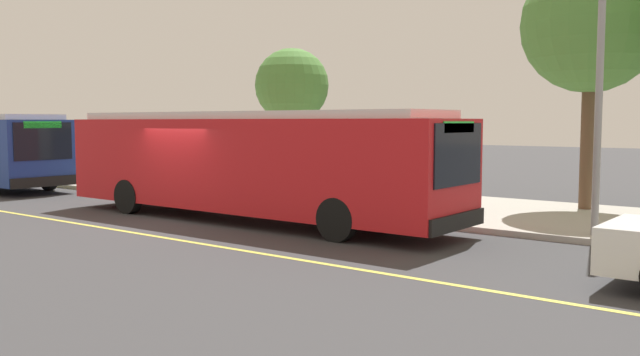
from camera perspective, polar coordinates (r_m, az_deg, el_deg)
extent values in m
plane|color=#38383A|center=(18.87, -11.47, -3.48)|extent=(120.00, 120.00, 0.00)
cube|color=#A8A399|center=(23.19, -0.18, -1.66)|extent=(44.00, 6.40, 0.15)
cube|color=#E0D64C|center=(17.53, -16.94, -4.21)|extent=(36.00, 0.14, 0.01)
cube|color=red|center=(18.32, -6.13, 1.22)|extent=(12.40, 2.59, 2.40)
cube|color=silver|center=(18.28, -6.17, 5.29)|extent=(11.40, 2.33, 0.20)
cube|color=black|center=(14.71, 11.64, 1.96)|extent=(0.05, 2.17, 1.34)
cube|color=black|center=(19.25, -3.49, 2.27)|extent=(10.90, 0.08, 1.06)
cube|color=white|center=(19.35, -3.46, -1.48)|extent=(11.77, 0.07, 0.28)
cube|color=#26D83F|center=(14.69, 11.70, 4.25)|extent=(0.03, 1.40, 0.24)
cube|color=black|center=(14.84, 11.60, -3.65)|extent=(0.09, 2.50, 0.36)
cylinder|color=black|center=(16.99, 6.06, -2.62)|extent=(1.00, 0.28, 1.00)
cylinder|color=black|center=(15.08, 1.46, -3.54)|extent=(1.00, 0.28, 1.00)
cylinder|color=black|center=(21.87, -11.07, -1.02)|extent=(1.00, 0.28, 1.00)
cylinder|color=black|center=(20.43, -15.93, -1.52)|extent=(1.00, 0.28, 1.00)
cube|color=black|center=(26.03, -22.38, 2.90)|extent=(0.14, 2.17, 1.34)
cube|color=black|center=(31.15, -24.54, 2.82)|extent=(8.88, 0.45, 1.06)
cube|color=yellow|center=(31.21, -24.45, 0.49)|extent=(9.58, 0.47, 0.28)
cube|color=#26D83F|center=(26.02, -22.42, 4.19)|extent=(0.09, 1.40, 0.24)
cube|color=black|center=(26.10, -22.27, -0.29)|extent=(0.20, 2.50, 0.36)
cylinder|color=black|center=(28.35, -22.00, 0.04)|extent=(1.01, 0.33, 1.00)
cylinder|color=#333338|center=(21.75, 8.43, 1.23)|extent=(0.10, 0.10, 2.40)
cylinder|color=#333338|center=(20.63, 6.66, 1.06)|extent=(0.10, 0.10, 2.40)
cylinder|color=#333338|center=(23.13, 2.80, 1.49)|extent=(0.10, 0.10, 2.40)
cylinder|color=#333338|center=(22.08, 0.87, 1.34)|extent=(0.10, 0.10, 2.40)
cube|color=#333338|center=(21.83, 4.64, 4.54)|extent=(2.90, 1.60, 0.08)
cube|color=#4C606B|center=(22.41, 5.53, 1.37)|extent=(2.47, 0.04, 2.16)
cube|color=navy|center=(22.61, 1.86, 1.30)|extent=(0.06, 1.11, 1.82)
cube|color=brown|center=(22.03, 4.08, -0.64)|extent=(1.60, 0.44, 0.06)
cube|color=brown|center=(22.21, 4.42, 0.13)|extent=(1.60, 0.05, 0.44)
cube|color=#333338|center=(22.46, 2.55, -1.10)|extent=(0.08, 0.40, 0.45)
cube|color=#333338|center=(21.67, 5.66, -1.34)|extent=(0.08, 0.40, 0.45)
cylinder|color=#333338|center=(18.69, 5.03, 1.30)|extent=(0.07, 0.07, 2.80)
cube|color=white|center=(18.64, 5.02, 4.68)|extent=(0.44, 0.03, 0.56)
cube|color=red|center=(18.63, 5.00, 4.68)|extent=(0.40, 0.01, 0.16)
cylinder|color=brown|center=(26.69, -2.37, 2.43)|extent=(0.36, 0.36, 2.86)
sphere|color=#4C8438|center=(26.71, -2.39, 7.84)|extent=(2.91, 2.91, 2.91)
cylinder|color=brown|center=(20.95, 21.65, 2.79)|extent=(0.36, 0.36, 3.84)
sphere|color=#4C8438|center=(21.12, 21.94, 12.01)|extent=(3.91, 3.91, 3.91)
cylinder|color=gray|center=(16.13, 22.56, 6.79)|extent=(0.16, 0.16, 6.40)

